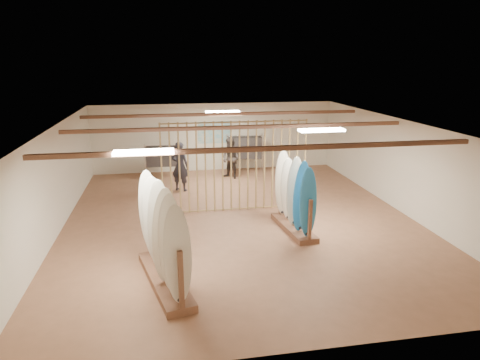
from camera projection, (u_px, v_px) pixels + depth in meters
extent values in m
plane|color=#A16C4D|center=(240.00, 219.00, 12.57)|extent=(12.00, 12.00, 0.00)
plane|color=gray|center=(240.00, 124.00, 11.80)|extent=(12.00, 12.00, 0.00)
plane|color=white|center=(215.00, 137.00, 17.87)|extent=(12.00, 0.00, 12.00)
plane|color=white|center=(309.00, 273.00, 6.50)|extent=(12.00, 0.00, 12.00)
plane|color=white|center=(55.00, 182.00, 11.34)|extent=(0.00, 12.00, 12.00)
plane|color=white|center=(401.00, 166.00, 13.03)|extent=(0.00, 12.00, 12.00)
cube|color=brown|center=(240.00, 127.00, 11.83)|extent=(9.50, 6.12, 0.10)
cube|color=white|center=(240.00, 127.00, 11.82)|extent=(1.20, 0.35, 0.06)
cylinder|color=tan|center=(162.00, 170.00, 12.57)|extent=(0.05, 0.05, 2.78)
cylinder|color=tan|center=(171.00, 169.00, 12.61)|extent=(0.05, 0.05, 2.78)
cylinder|color=tan|center=(179.00, 169.00, 12.66)|extent=(0.05, 0.05, 2.78)
cylinder|color=tan|center=(188.00, 169.00, 12.70)|extent=(0.05, 0.05, 2.78)
cylinder|color=tan|center=(197.00, 168.00, 12.75)|extent=(0.05, 0.05, 2.78)
cylinder|color=tan|center=(206.00, 168.00, 12.79)|extent=(0.05, 0.05, 2.78)
cylinder|color=tan|center=(214.00, 168.00, 12.83)|extent=(0.05, 0.05, 2.78)
cylinder|color=tan|center=(223.00, 167.00, 12.88)|extent=(0.05, 0.05, 2.78)
cylinder|color=tan|center=(231.00, 167.00, 12.92)|extent=(0.05, 0.05, 2.78)
cylinder|color=tan|center=(240.00, 166.00, 12.97)|extent=(0.05, 0.05, 2.78)
cylinder|color=tan|center=(248.00, 166.00, 13.01)|extent=(0.05, 0.05, 2.78)
cylinder|color=tan|center=(256.00, 166.00, 13.05)|extent=(0.05, 0.05, 2.78)
cylinder|color=tan|center=(264.00, 165.00, 13.10)|extent=(0.05, 0.05, 2.78)
cylinder|color=tan|center=(273.00, 165.00, 13.14)|extent=(0.05, 0.05, 2.78)
cylinder|color=tan|center=(281.00, 165.00, 13.18)|extent=(0.05, 0.05, 2.78)
cylinder|color=tan|center=(289.00, 164.00, 13.23)|extent=(0.05, 0.05, 2.78)
cylinder|color=tan|center=(297.00, 164.00, 13.27)|extent=(0.05, 0.05, 2.78)
cylinder|color=tan|center=(305.00, 164.00, 13.32)|extent=(0.05, 0.05, 2.78)
cube|color=#38A5C6|center=(215.00, 132.00, 17.80)|extent=(1.40, 0.03, 0.90)
cube|color=brown|center=(165.00, 280.00, 8.95)|extent=(1.20, 2.73, 0.16)
cylinder|color=black|center=(163.00, 236.00, 8.69)|extent=(0.62, 2.54, 0.01)
ellipsoid|color=silver|center=(178.00, 255.00, 7.67)|extent=(0.52, 0.18, 1.99)
ellipsoid|color=silver|center=(171.00, 245.00, 8.07)|extent=(0.52, 0.18, 1.99)
ellipsoid|color=silver|center=(165.00, 236.00, 8.46)|extent=(0.52, 0.18, 1.99)
ellipsoid|color=white|center=(160.00, 228.00, 8.86)|extent=(0.52, 0.18, 1.99)
ellipsoid|color=white|center=(155.00, 221.00, 9.26)|extent=(0.52, 0.18, 1.99)
ellipsoid|color=white|center=(150.00, 214.00, 9.66)|extent=(0.52, 0.18, 1.99)
cube|color=brown|center=(293.00, 227.00, 11.75)|extent=(0.77, 2.14, 0.15)
cylinder|color=black|center=(295.00, 196.00, 11.50)|extent=(0.23, 2.03, 0.01)
ellipsoid|color=#2D8CD1|center=(308.00, 203.00, 10.70)|extent=(0.48, 0.11, 1.84)
ellipsoid|color=#2D8CD1|center=(301.00, 198.00, 11.09)|extent=(0.48, 0.11, 1.84)
ellipsoid|color=silver|center=(295.00, 193.00, 11.48)|extent=(0.48, 0.11, 1.84)
ellipsoid|color=white|center=(289.00, 189.00, 11.87)|extent=(0.48, 0.11, 1.84)
ellipsoid|color=silver|center=(283.00, 184.00, 12.26)|extent=(0.48, 0.11, 1.84)
cylinder|color=silver|center=(161.00, 146.00, 16.55)|extent=(1.27, 0.09, 0.03)
cube|color=black|center=(162.00, 156.00, 16.67)|extent=(1.19, 0.38, 0.77)
cylinder|color=silver|center=(162.00, 162.00, 16.72)|extent=(0.03, 0.03, 1.36)
cylinder|color=silver|center=(245.00, 136.00, 17.47)|extent=(1.46, 0.18, 0.03)
cube|color=black|center=(245.00, 148.00, 17.60)|extent=(1.39, 0.50, 0.89)
cylinder|color=silver|center=(245.00, 153.00, 17.67)|extent=(0.03, 0.03, 1.57)
imported|color=#26252C|center=(180.00, 163.00, 15.06)|extent=(0.89, 0.80, 2.01)
imported|color=#322A27|center=(231.00, 156.00, 16.67)|extent=(1.10, 1.10, 1.82)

